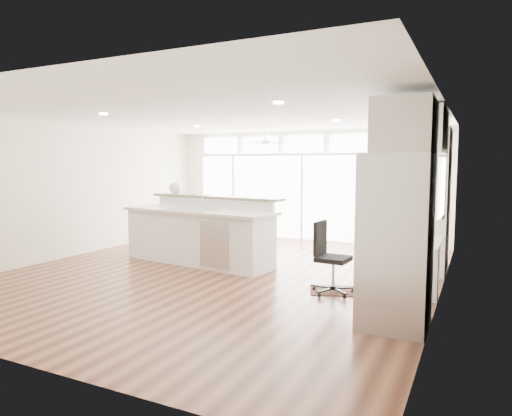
% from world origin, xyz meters
% --- Properties ---
extents(floor, '(7.00, 8.00, 0.02)m').
position_xyz_m(floor, '(0.00, 0.00, -0.01)').
color(floor, '#492416').
rests_on(floor, ground).
extents(ceiling, '(7.00, 8.00, 0.02)m').
position_xyz_m(ceiling, '(0.00, 0.00, 2.70)').
color(ceiling, white).
rests_on(ceiling, wall_back).
extents(wall_back, '(7.00, 0.04, 2.70)m').
position_xyz_m(wall_back, '(0.00, 4.00, 1.35)').
color(wall_back, '#EDE7CD').
rests_on(wall_back, floor).
extents(wall_front, '(7.00, 0.04, 2.70)m').
position_xyz_m(wall_front, '(0.00, -4.00, 1.35)').
color(wall_front, '#EDE7CD').
rests_on(wall_front, floor).
extents(wall_left, '(0.04, 8.00, 2.70)m').
position_xyz_m(wall_left, '(-3.50, 0.00, 1.35)').
color(wall_left, '#EDE7CD').
rests_on(wall_left, floor).
extents(wall_right, '(0.04, 8.00, 2.70)m').
position_xyz_m(wall_right, '(3.50, 0.00, 1.35)').
color(wall_right, '#EDE7CD').
rests_on(wall_right, floor).
extents(glass_wall, '(5.80, 0.06, 2.08)m').
position_xyz_m(glass_wall, '(0.00, 3.94, 1.05)').
color(glass_wall, white).
rests_on(glass_wall, wall_back).
extents(transom_row, '(5.90, 0.06, 0.40)m').
position_xyz_m(transom_row, '(0.00, 3.94, 2.38)').
color(transom_row, white).
rests_on(transom_row, wall_back).
extents(desk_window, '(0.04, 0.85, 0.85)m').
position_xyz_m(desk_window, '(3.46, 0.30, 1.55)').
color(desk_window, white).
rests_on(desk_window, wall_right).
extents(ceiling_fan, '(1.16, 1.16, 0.32)m').
position_xyz_m(ceiling_fan, '(-0.50, 2.80, 2.48)').
color(ceiling_fan, silver).
rests_on(ceiling_fan, ceiling).
extents(recessed_lights, '(3.40, 3.00, 0.02)m').
position_xyz_m(recessed_lights, '(0.00, 0.20, 2.68)').
color(recessed_lights, '#F3E3CE').
rests_on(recessed_lights, ceiling).
extents(oven_cabinet, '(0.64, 1.20, 2.50)m').
position_xyz_m(oven_cabinet, '(3.17, 1.80, 1.25)').
color(oven_cabinet, white).
rests_on(oven_cabinet, floor).
extents(desk_nook, '(0.72, 1.30, 0.76)m').
position_xyz_m(desk_nook, '(3.13, 0.30, 0.38)').
color(desk_nook, white).
rests_on(desk_nook, floor).
extents(upper_cabinets, '(0.64, 1.30, 0.64)m').
position_xyz_m(upper_cabinets, '(3.17, 0.30, 2.35)').
color(upper_cabinets, white).
rests_on(upper_cabinets, wall_right).
extents(refrigerator, '(0.76, 0.90, 2.00)m').
position_xyz_m(refrigerator, '(3.11, -1.35, 1.00)').
color(refrigerator, silver).
rests_on(refrigerator, floor).
extents(fridge_cabinet, '(0.64, 0.90, 0.60)m').
position_xyz_m(fridge_cabinet, '(3.17, -1.35, 2.30)').
color(fridge_cabinet, white).
rests_on(fridge_cabinet, wall_right).
extents(framed_photos, '(0.06, 0.22, 0.80)m').
position_xyz_m(framed_photos, '(3.46, 0.92, 1.40)').
color(framed_photos, black).
rests_on(framed_photos, wall_right).
extents(kitchen_island, '(3.30, 1.61, 1.26)m').
position_xyz_m(kitchen_island, '(-0.82, 0.47, 0.63)').
color(kitchen_island, white).
rests_on(kitchen_island, floor).
extents(rug, '(0.94, 0.81, 0.01)m').
position_xyz_m(rug, '(2.11, -0.26, 0.01)').
color(rug, '#371B11').
rests_on(rug, floor).
extents(office_chair, '(0.58, 0.54, 1.04)m').
position_xyz_m(office_chair, '(2.09, -0.40, 0.52)').
color(office_chair, black).
rests_on(office_chair, floor).
extents(fishbowl, '(0.26, 0.26, 0.26)m').
position_xyz_m(fishbowl, '(-1.71, 0.99, 1.39)').
color(fishbowl, silver).
rests_on(fishbowl, kitchen_island).
extents(monitor, '(0.17, 0.53, 0.44)m').
position_xyz_m(monitor, '(3.05, 0.30, 0.98)').
color(monitor, black).
rests_on(monitor, desk_nook).
extents(keyboard, '(0.16, 0.36, 0.02)m').
position_xyz_m(keyboard, '(2.88, 0.30, 0.77)').
color(keyboard, silver).
rests_on(keyboard, desk_nook).
extents(potted_plant, '(0.30, 0.33, 0.23)m').
position_xyz_m(potted_plant, '(3.17, 1.80, 2.61)').
color(potted_plant, '#35632A').
rests_on(potted_plant, oven_cabinet).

